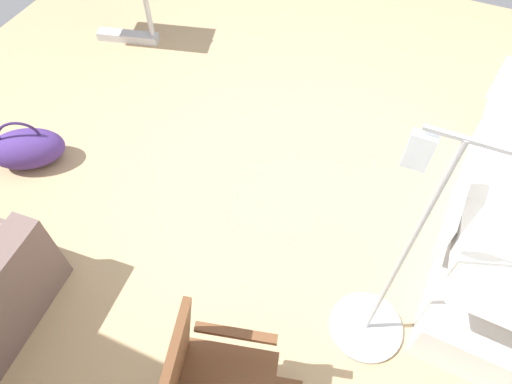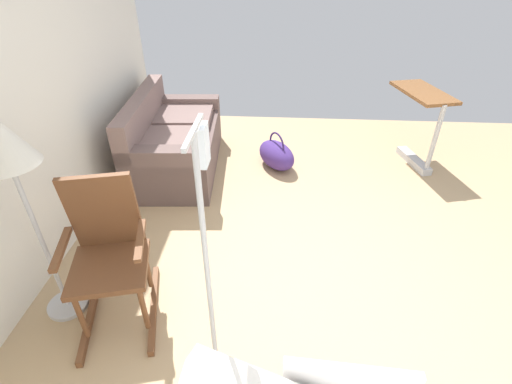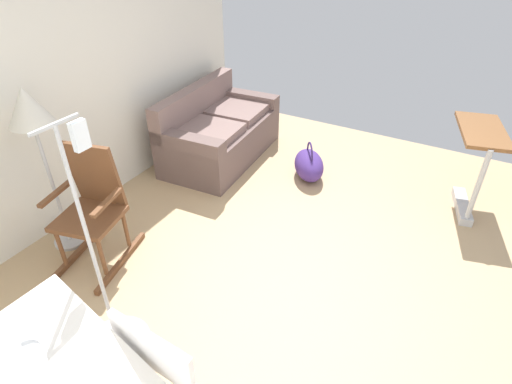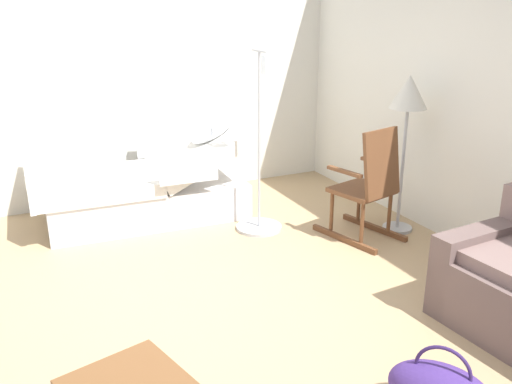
% 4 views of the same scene
% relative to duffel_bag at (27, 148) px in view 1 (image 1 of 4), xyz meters
% --- Properties ---
extents(ground_plane, '(6.27, 6.27, 0.00)m').
position_rel_duffel_bag_xyz_m(ground_plane, '(-1.64, -0.57, -0.15)').
color(ground_plane, tan).
extents(duffel_bag, '(0.64, 0.57, 0.43)m').
position_rel_duffel_bag_xyz_m(duffel_bag, '(0.00, 0.00, 0.00)').
color(duffel_bag, '#472D7A').
rests_on(duffel_bag, ground).
extents(iv_pole, '(0.44, 0.44, 1.69)m').
position_rel_duffel_bag_xyz_m(iv_pole, '(-2.73, 0.26, 0.10)').
color(iv_pole, '#B2B5BA').
rests_on(iv_pole, ground).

